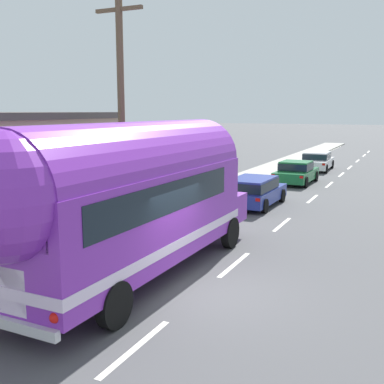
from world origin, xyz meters
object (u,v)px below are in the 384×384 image
at_px(car_lead, 254,190).
at_px(car_third, 317,160).
at_px(painted_bus, 127,195).
at_px(car_second, 296,172).
at_px(utility_pole, 121,110).

bearing_deg(car_lead, car_third, 89.77).
bearing_deg(painted_bus, car_lead, 90.82).
height_order(painted_bus, car_second, painted_bus).
distance_m(car_second, car_third, 7.21).
height_order(painted_bus, car_lead, painted_bus).
height_order(car_lead, car_third, same).
xyz_separation_m(utility_pole, car_third, (2.63, 21.95, -3.68)).
xyz_separation_m(car_lead, car_third, (0.06, 15.05, -0.04)).
height_order(painted_bus, car_third, painted_bus).
distance_m(painted_bus, car_second, 18.75).
bearing_deg(car_second, car_lead, -91.18).
relative_size(painted_bus, car_second, 2.55).
bearing_deg(car_third, car_lead, -90.23).
bearing_deg(car_lead, car_second, 88.82).
xyz_separation_m(painted_bus, car_third, (-0.09, 25.88, -1.56)).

